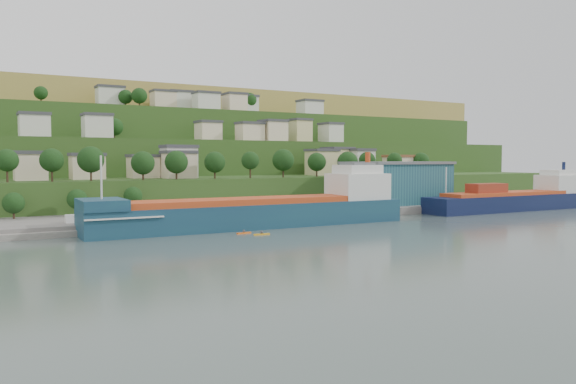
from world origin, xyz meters
TOP-DOWN VIEW (x-y plane):
  - ground at (0.00, 0.00)m, footprint 500.00×500.00m
  - quay at (20.00, 28.00)m, footprint 220.00×26.00m
  - pebble_beach at (-55.00, 22.00)m, footprint 40.00×18.00m
  - hillside at (0.02, 168.71)m, footprint 360.00×211.03m
  - cargo_ship_near at (-12.60, 10.29)m, footprint 75.80×12.80m
  - cargo_ship_far at (73.23, 9.66)m, footprint 61.59×11.36m
  - warehouse at (42.30, 28.16)m, footprint 31.52×19.87m
  - caravan at (-51.25, 21.51)m, footprint 5.36×2.28m
  - dinghy at (-46.73, 21.28)m, footprint 3.97×2.59m
  - kayak_orange at (-21.88, 1.17)m, footprint 3.34×0.92m
  - kayak_yellow at (-19.53, -2.41)m, footprint 3.46×0.80m

SIDE VIEW (x-z plane):
  - ground at x=0.00m, z-range 0.00..0.00m
  - quay at x=20.00m, z-range -2.00..2.00m
  - pebble_beach at x=-55.00m, z-range -1.20..1.20m
  - hillside at x=0.02m, z-range -47.92..48.08m
  - kayak_orange at x=-21.88m, z-range -0.17..0.65m
  - kayak_yellow at x=-19.53m, z-range -0.18..0.68m
  - dinghy at x=-46.73m, z-range 1.20..1.94m
  - caravan at x=-51.25m, z-range 1.20..3.69m
  - cargo_ship_far at x=73.23m, z-range -5.71..10.98m
  - cargo_ship_near at x=-12.60m, z-range -6.62..12.83m
  - warehouse at x=42.30m, z-range 2.03..14.83m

